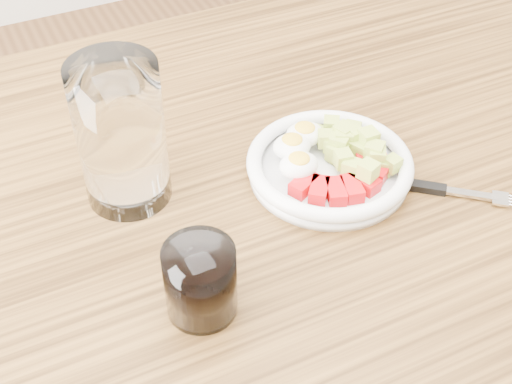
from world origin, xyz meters
TOP-DOWN VIEW (x-y plane):
  - dining_table at (0.00, 0.00)m, footprint 1.50×0.90m
  - bowl at (0.09, 0.03)m, footprint 0.19×0.19m
  - fork at (0.18, -0.04)m, footprint 0.16×0.13m
  - water_glass at (-0.12, 0.10)m, footprint 0.09×0.09m
  - coffee_glass at (-0.11, -0.08)m, footprint 0.07×0.07m

SIDE VIEW (x-z plane):
  - dining_table at x=0.00m, z-range 0.28..1.05m
  - fork at x=0.18m, z-range 0.77..0.78m
  - bowl at x=0.09m, z-range 0.76..0.81m
  - coffee_glass at x=-0.11m, z-range 0.77..0.85m
  - water_glass at x=-0.12m, z-range 0.77..0.94m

